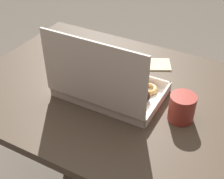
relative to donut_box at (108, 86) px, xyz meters
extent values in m
cube|color=#4C3D2D|center=(0.00, -0.05, -0.07)|extent=(1.05, 0.76, 0.03)
cylinder|color=#4C3D2D|center=(0.48, -0.38, -0.45)|extent=(0.06, 0.06, 0.72)
cube|color=silver|center=(0.00, -0.03, -0.05)|extent=(0.36, 0.23, 0.01)
cube|color=silver|center=(0.00, -0.14, -0.03)|extent=(0.36, 0.01, 0.03)
cube|color=silver|center=(0.00, 0.08, -0.03)|extent=(0.36, 0.01, 0.03)
cube|color=silver|center=(-0.18, -0.03, -0.03)|extent=(0.01, 0.23, 0.03)
cube|color=silver|center=(0.18, -0.03, -0.03)|extent=(0.01, 0.23, 0.03)
cube|color=silver|center=(0.00, 0.09, 0.10)|extent=(0.36, 0.01, 0.23)
torus|color=tan|center=(-0.11, -0.10, -0.04)|extent=(0.06, 0.06, 0.02)
torus|color=pink|center=(0.00, -0.10, -0.04)|extent=(0.06, 0.06, 0.02)
ellipsoid|color=tan|center=(0.12, -0.10, -0.03)|extent=(0.06, 0.06, 0.04)
ellipsoid|color=black|center=(-0.11, -0.03, -0.03)|extent=(0.06, 0.06, 0.04)
torus|color=black|center=(0.00, -0.03, -0.04)|extent=(0.06, 0.06, 0.02)
torus|color=#9E6633|center=(0.12, -0.03, -0.04)|extent=(0.06, 0.06, 0.02)
torus|color=tan|center=(-0.12, 0.04, -0.04)|extent=(0.06, 0.06, 0.02)
torus|color=pink|center=(0.00, 0.04, -0.04)|extent=(0.06, 0.06, 0.02)
torus|color=#381E11|center=(0.11, 0.04, -0.04)|extent=(0.06, 0.06, 0.02)
cylinder|color=#A3382D|center=(-0.26, -0.02, -0.01)|extent=(0.08, 0.08, 0.09)
cylinder|color=black|center=(-0.26, -0.02, 0.03)|extent=(0.07, 0.07, 0.01)
cube|color=beige|center=(-0.06, -0.28, -0.05)|extent=(0.17, 0.14, 0.01)
camera|label=1|loc=(-0.42, 0.75, 0.63)|focal=50.00mm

